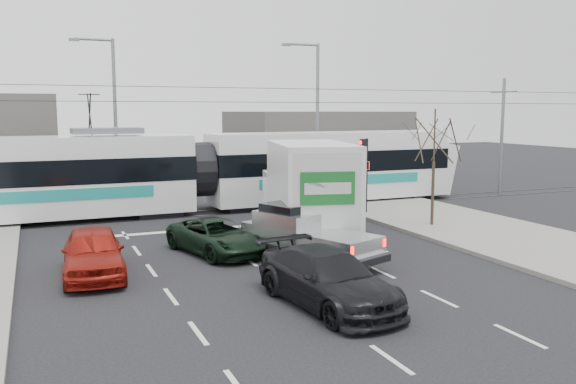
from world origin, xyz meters
name	(u,v)px	position (x,y,z in m)	size (l,w,h in m)	color
ground	(295,256)	(0.00, 0.00, 0.00)	(120.00, 120.00, 0.00)	black
sidewalk_right	(497,234)	(9.00, 0.00, 0.07)	(6.00, 60.00, 0.15)	gray
rails	(216,212)	(0.00, 10.00, 0.01)	(60.00, 1.60, 0.03)	#33302D
building_right	(314,144)	(12.00, 24.00, 2.50)	(12.00, 10.00, 5.00)	#625E58
bare_tree	(434,141)	(7.60, 2.50, 3.79)	(2.40, 2.40, 5.00)	#47382B
traffic_signal	(364,159)	(6.47, 6.50, 2.74)	(0.44, 0.44, 3.60)	black
street_lamp_near	(315,110)	(7.31, 14.00, 5.11)	(2.38, 0.25, 9.00)	slate
street_lamp_far	(112,110)	(-4.19, 16.00, 5.11)	(2.38, 0.25, 9.00)	slate
catenary	(215,135)	(0.00, 10.00, 3.88)	(60.00, 0.20, 7.00)	black
tram	(199,171)	(-0.69, 10.58, 2.07)	(28.56, 3.50, 5.82)	white
silver_pickup	(304,234)	(0.03, -0.75, 0.95)	(3.59, 5.54, 1.91)	black
box_truck	(308,193)	(1.46, 2.08, 1.92)	(4.36, 8.17, 3.89)	black
navy_pickup	(311,200)	(3.04, 5.22, 1.11)	(3.13, 5.65, 2.25)	black
green_car	(217,237)	(-2.41, 1.44, 0.62)	(2.06, 4.47, 1.24)	black
red_car	(93,252)	(-6.75, -0.01, 0.76)	(1.80, 4.47, 1.52)	maroon
dark_car	(328,278)	(-1.35, -5.35, 0.73)	(2.05, 5.04, 1.46)	black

